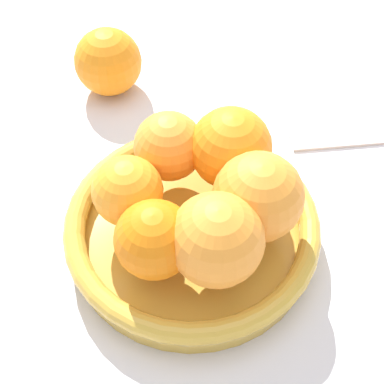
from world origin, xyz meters
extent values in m
plane|color=silver|center=(0.00, 0.00, 0.00)|extent=(4.00, 4.00, 0.00)
cylinder|color=gold|center=(0.00, 0.00, 0.01)|extent=(0.24, 0.24, 0.02)
torus|color=gold|center=(0.00, 0.00, 0.03)|extent=(0.25, 0.25, 0.02)
sphere|color=orange|center=(0.04, -0.05, 0.08)|extent=(0.08, 0.08, 0.08)
sphere|color=orange|center=(0.06, 0.00, 0.08)|extent=(0.07, 0.07, 0.07)
sphere|color=orange|center=(0.03, 0.05, 0.08)|extent=(0.07, 0.07, 0.07)
sphere|color=orange|center=(-0.04, 0.05, 0.08)|extent=(0.07, 0.07, 0.07)
sphere|color=orange|center=(-0.06, 0.00, 0.08)|extent=(0.08, 0.08, 0.08)
sphere|color=orange|center=(-0.03, -0.05, 0.08)|extent=(0.08, 0.08, 0.08)
sphere|color=orange|center=(0.26, 0.01, 0.04)|extent=(0.08, 0.08, 0.08)
cube|color=beige|center=(0.13, -0.26, 0.00)|extent=(0.21, 0.21, 0.01)
camera|label=1|loc=(-0.28, 0.11, 0.46)|focal=50.00mm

